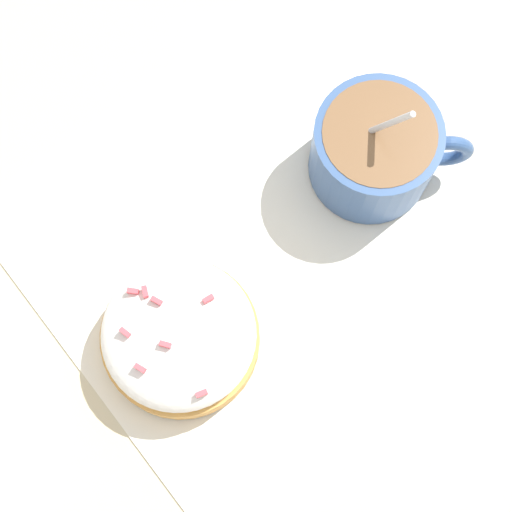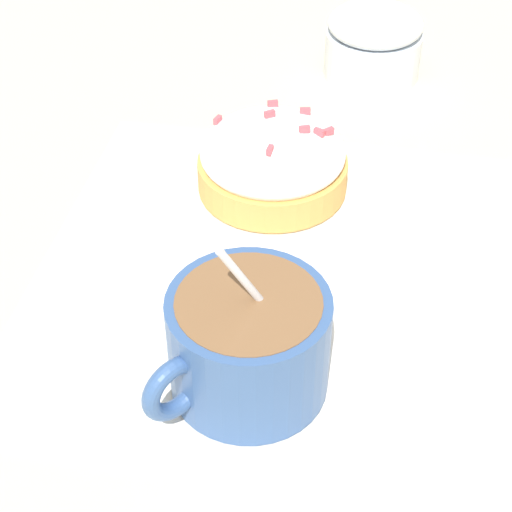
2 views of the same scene
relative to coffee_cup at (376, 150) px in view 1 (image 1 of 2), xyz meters
The scene contains 4 objects.
ground_plane 0.10m from the coffee_cup, behind, with size 3.00×3.00×0.00m, color #C6B793.
paper_napkin 0.10m from the coffee_cup, behind, with size 0.32×0.31×0.00m.
coffee_cup is the anchor object (origin of this frame).
frosted_pastry 0.18m from the coffee_cup, behind, with size 0.10×0.10×0.05m.
Camera 1 is at (-0.11, -0.11, 0.56)m, focal length 60.00 mm.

